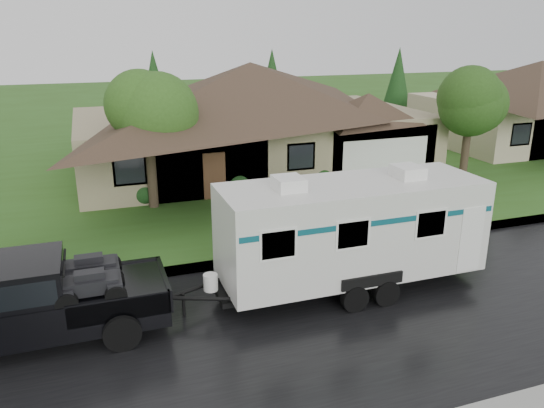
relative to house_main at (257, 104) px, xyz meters
The scene contains 11 objects.
ground 14.48m from the house_main, 99.41° to the right, with size 140.00×140.00×0.00m, color #2E551A.
road 16.40m from the house_main, 98.24° to the right, with size 140.00×8.00×0.01m, color black.
curb 12.32m from the house_main, 101.19° to the right, with size 140.00×0.50×0.15m, color gray.
lawn 4.36m from the house_main, 153.11° to the left, with size 140.00×26.00×0.15m, color #2E551A.
house_main is the anchor object (origin of this frame).
house_neighbor 19.98m from the house_main, ahead, with size 15.12×9.72×6.45m.
tree_left_green 8.10m from the house_main, 140.98° to the right, with size 3.52×3.52×5.82m.
tree_right_green 10.83m from the house_main, 30.15° to the right, with size 3.37×3.37×5.58m.
shrub_row 5.42m from the house_main, 93.69° to the right, with size 13.60×1.00×1.00m.
pickup_truck 17.94m from the house_main, 126.31° to the right, with size 6.54×2.48×2.18m.
travel_trailer 14.52m from the house_main, 96.79° to the right, with size 8.06×2.83×3.62m.
Camera 1 is at (-6.30, -13.24, 7.38)m, focal length 35.00 mm.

